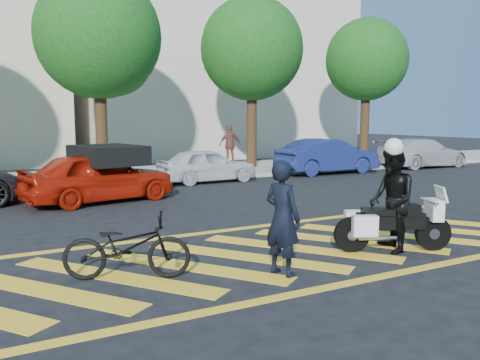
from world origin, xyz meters
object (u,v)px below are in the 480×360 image
bicycle (127,246)px  police_motorcycle (391,223)px  officer_bike (282,218)px  parked_far_right (422,153)px  red_convertible (99,177)px  parked_right (328,156)px  officer_moto (392,200)px  parked_mid_right (207,165)px

bicycle → police_motorcycle: bicycle is taller
officer_bike → parked_far_right: officer_bike is taller
police_motorcycle → bicycle: bearing=-164.6°
officer_bike → police_motorcycle: bearing=-101.3°
red_convertible → parked_right: bearing=-87.1°
officer_moto → parked_mid_right: 10.11m
red_convertible → parked_far_right: size_ratio=0.89×
parked_right → parked_far_right: (5.50, 0.00, -0.05)m
parked_mid_right → parked_far_right: size_ratio=0.78×
officer_bike → parked_far_right: bearing=-70.7°
officer_bike → officer_moto: size_ratio=0.94×
bicycle → red_convertible: 6.97m
police_motorcycle → parked_mid_right: bearing=107.9°
red_convertible → parked_far_right: 15.59m
bicycle → red_convertible: (1.25, 6.86, 0.22)m
police_motorcycle → officer_bike: bearing=-150.6°
police_motorcycle → parked_far_right: (12.19, 10.12, 0.18)m
bicycle → officer_moto: (4.42, -0.74, 0.43)m
officer_moto → red_convertible: officer_moto is taller
parked_mid_right → parked_right: size_ratio=0.82×
police_motorcycle → red_convertible: red_convertible is taller
bicycle → parked_far_right: parked_far_right is taller
officer_moto → parked_mid_right: officer_moto is taller
bicycle → parked_far_right: (16.63, 9.39, 0.19)m
police_motorcycle → red_convertible: (-3.19, 7.58, 0.21)m
officer_moto → parked_far_right: officer_moto is taller
police_motorcycle → red_convertible: 8.23m
bicycle → police_motorcycle: (4.44, -0.73, 0.02)m
bicycle → officer_moto: 4.51m
police_motorcycle → parked_right: (6.70, 10.12, 0.22)m
officer_moto → parked_right: (6.72, 10.13, -0.19)m
bicycle → officer_moto: officer_moto is taller
parked_right → parked_far_right: parked_right is taller
parked_far_right → bicycle: bearing=120.4°
parked_mid_right → parked_right: (5.50, 0.10, 0.11)m
officer_moto → red_convertible: (-3.17, 7.60, -0.21)m
officer_moto → red_convertible: size_ratio=0.44×
parked_right → parked_far_right: 5.50m
officer_moto → parked_right: size_ratio=0.42×
parked_right → officer_moto: bearing=147.1°
parked_mid_right → parked_right: parked_right is taller
officer_moto → red_convertible: 8.23m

